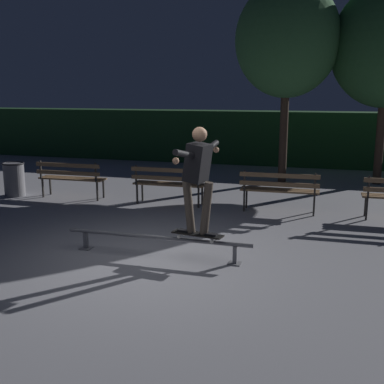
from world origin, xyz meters
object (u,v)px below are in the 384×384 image
at_px(skateboard, 197,234).
at_px(park_bench_left_center, 168,181).
at_px(park_bench_leftmost, 71,176).
at_px(park_bench_right_center, 279,187).
at_px(tree_behind_benches, 287,40).
at_px(skateboarder, 198,171).
at_px(trash_can, 14,179).
at_px(grind_rail, 157,240).

relative_size(skateboard, park_bench_left_center, 0.50).
relative_size(park_bench_leftmost, park_bench_right_center, 1.00).
bearing_deg(park_bench_left_center, tree_behind_benches, 58.94).
xyz_separation_m(skateboarder, tree_behind_benches, (0.55, 6.67, 2.43)).
height_order(park_bench_right_center, trash_can, park_bench_right_center).
bearing_deg(park_bench_right_center, skateboard, -104.88).
height_order(grind_rail, park_bench_left_center, park_bench_left_center).
distance_m(skateboarder, park_bench_leftmost, 5.14).
bearing_deg(park_bench_right_center, grind_rail, -115.03).
bearing_deg(skateboarder, tree_behind_benches, 85.32).
bearing_deg(skateboard, tree_behind_benches, 85.30).
relative_size(park_bench_right_center, trash_can, 2.01).
bearing_deg(park_bench_left_center, park_bench_right_center, 0.00).
height_order(grind_rail, park_bench_leftmost, park_bench_leftmost).
distance_m(tree_behind_benches, trash_can, 7.74).
relative_size(skateboarder, park_bench_leftmost, 0.97).
relative_size(skateboard, trash_can, 1.00).
bearing_deg(park_bench_left_center, skateboard, -63.84).
relative_size(park_bench_leftmost, park_bench_left_center, 1.00).
xyz_separation_m(skateboard, park_bench_left_center, (-1.56, 3.17, 0.14)).
relative_size(tree_behind_benches, trash_can, 6.59).
distance_m(park_bench_leftmost, tree_behind_benches, 6.55).
xyz_separation_m(grind_rail, park_bench_right_center, (1.48, 3.17, 0.28)).
xyz_separation_m(park_bench_left_center, tree_behind_benches, (2.11, 3.50, 3.23)).
bearing_deg(tree_behind_benches, skateboard, -94.70).
height_order(skateboarder, park_bench_right_center, skateboarder).
relative_size(skateboarder, park_bench_right_center, 0.97).
xyz_separation_m(grind_rail, trash_can, (-4.77, 3.04, 0.16)).
height_order(skateboard, park_bench_right_center, park_bench_right_center).
distance_m(skateboard, park_bench_right_center, 3.28).
xyz_separation_m(skateboard, skateboarder, (0.00, -0.00, 0.94)).
bearing_deg(park_bench_right_center, park_bench_leftmost, 180.00).
bearing_deg(grind_rail, trash_can, 147.48).
distance_m(park_bench_right_center, tree_behind_benches, 4.77).
distance_m(park_bench_right_center, trash_can, 6.25).
xyz_separation_m(skateboarder, park_bench_right_center, (0.84, 3.17, -0.80)).
height_order(skateboard, park_bench_left_center, park_bench_left_center).
distance_m(grind_rail, skateboarder, 1.26).
bearing_deg(tree_behind_benches, park_bench_right_center, -85.20).
relative_size(park_bench_left_center, park_bench_right_center, 1.00).
bearing_deg(tree_behind_benches, skateboarder, -94.68).
xyz_separation_m(grind_rail, skateboarder, (0.64, -0.00, 1.08)).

